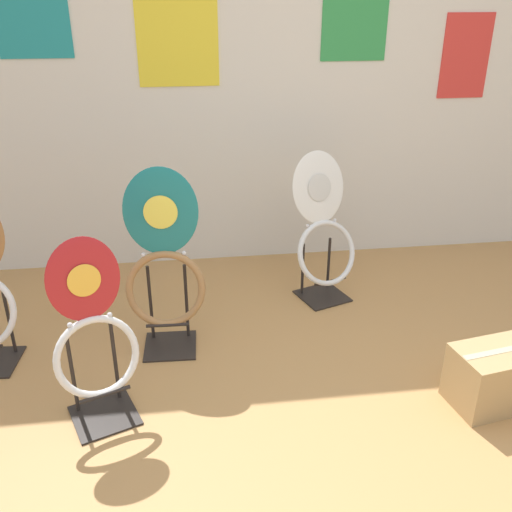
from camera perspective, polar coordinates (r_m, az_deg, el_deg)
ground_plane at (r=2.50m, az=12.49°, el=-21.40°), size 14.00×14.00×0.00m
wall_back at (r=3.91m, az=3.21°, el=17.97°), size 8.00×0.07×2.60m
toilet_seat_display_teal_sax at (r=2.98m, az=-9.13°, el=-1.40°), size 0.42×0.29×1.02m
toilet_seat_display_crimson_swirl at (r=2.59m, az=-15.88°, el=-8.27°), size 0.39×0.36×0.89m
toilet_seat_display_white_plain at (r=3.52m, az=6.74°, el=2.13°), size 0.46×0.40×0.92m
storage_box at (r=2.96m, az=23.14°, el=-10.96°), size 0.48×0.33×0.29m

